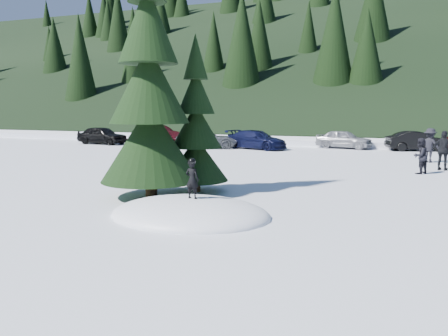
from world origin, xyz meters
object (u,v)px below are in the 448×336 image
(adult_1, at_px, (444,151))
(car_5, at_px, (417,141))
(car_2, at_px, (207,140))
(adult_2, at_px, (430,145))
(spruce_short, at_px, (196,131))
(child_skier, at_px, (192,180))
(car_1, at_px, (159,134))
(car_4, at_px, (344,139))
(car_0, at_px, (102,135))
(spruce_tall, at_px, (149,95))
(car_3, at_px, (256,140))
(adult_0, at_px, (420,156))

(adult_1, distance_m, car_5, 9.63)
(car_2, height_order, car_5, car_5)
(adult_2, bearing_deg, adult_1, 125.31)
(spruce_short, xyz_separation_m, child_skier, (1.27, -3.19, -1.11))
(car_1, distance_m, car_5, 19.57)
(spruce_short, bearing_deg, car_4, 79.48)
(spruce_short, bearing_deg, car_0, 133.97)
(adult_1, bearing_deg, spruce_short, 62.96)
(spruce_tall, distance_m, car_5, 21.92)
(car_1, xyz_separation_m, car_2, (5.52, -2.97, -0.09))
(spruce_short, relative_size, adult_1, 2.90)
(car_3, bearing_deg, car_1, 95.05)
(car_0, height_order, car_1, car_1)
(child_skier, distance_m, adult_2, 16.50)
(spruce_short, height_order, car_4, spruce_short)
(spruce_tall, bearing_deg, adult_1, 46.08)
(spruce_short, bearing_deg, adult_0, 43.23)
(car_4, bearing_deg, car_5, -79.07)
(car_0, height_order, car_4, car_0)
(spruce_tall, distance_m, adult_0, 12.39)
(child_skier, height_order, adult_0, adult_0)
(car_5, bearing_deg, spruce_short, 139.27)
(adult_1, height_order, car_3, adult_1)
(adult_0, xyz_separation_m, car_5, (0.63, 11.16, -0.13))
(car_1, relative_size, car_3, 0.97)
(car_1, bearing_deg, spruce_short, -131.29)
(spruce_tall, height_order, car_0, spruce_tall)
(car_4, relative_size, car_5, 0.97)
(spruce_tall, bearing_deg, car_3, 94.43)
(car_2, bearing_deg, adult_2, -127.18)
(adult_0, xyz_separation_m, adult_1, (1.11, 1.55, 0.13))
(car_3, bearing_deg, car_2, 120.22)
(car_1, bearing_deg, spruce_tall, -135.41)
(car_2, distance_m, car_4, 9.77)
(car_4, bearing_deg, car_0, 110.84)
(child_skier, xyz_separation_m, car_4, (2.15, 21.59, -0.33))
(adult_2, distance_m, car_4, 8.36)
(car_3, bearing_deg, adult_1, -103.51)
(child_skier, height_order, car_3, child_skier)
(car_5, bearing_deg, adult_2, 164.90)
(child_skier, bearing_deg, car_4, -92.41)
(spruce_short, height_order, car_0, spruce_short)
(spruce_tall, xyz_separation_m, car_2, (-4.81, 16.59, -2.69))
(adult_0, distance_m, car_4, 12.01)
(spruce_short, relative_size, car_4, 1.38)
(adult_2, distance_m, car_1, 20.77)
(car_5, bearing_deg, car_1, 73.90)
(car_2, bearing_deg, car_5, -100.86)
(child_skier, xyz_separation_m, car_2, (-7.08, 18.38, -0.37))
(car_0, distance_m, car_3, 12.69)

